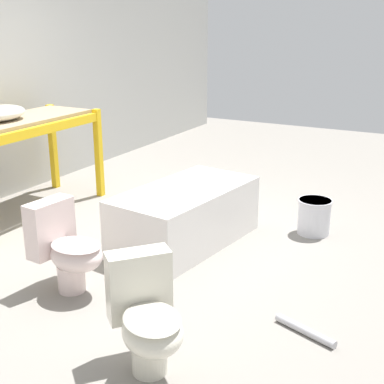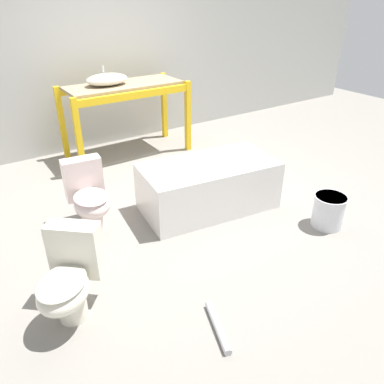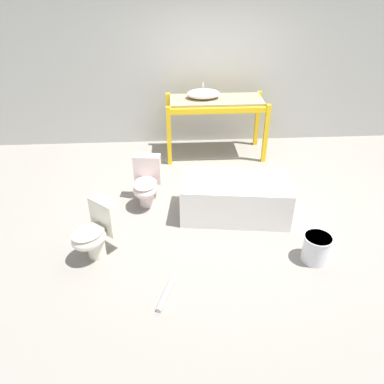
{
  "view_description": "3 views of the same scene",
  "coord_description": "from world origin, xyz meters",
  "px_view_note": "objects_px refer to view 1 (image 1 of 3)",
  "views": [
    {
      "loc": [
        -3.83,
        -2.66,
        1.95
      ],
      "look_at": [
        -0.35,
        -0.78,
        0.66
      ],
      "focal_mm": 50.0,
      "sensor_mm": 36.0,
      "label": 1
    },
    {
      "loc": [
        -2.02,
        -3.31,
        2.11
      ],
      "look_at": [
        -0.35,
        -0.82,
        0.48
      ],
      "focal_mm": 35.0,
      "sensor_mm": 36.0,
      "label": 2
    },
    {
      "loc": [
        -0.73,
        -4.59,
        2.97
      ],
      "look_at": [
        -0.5,
        -0.84,
        0.61
      ],
      "focal_mm": 35.0,
      "sensor_mm": 36.0,
      "label": 3
    }
  ],
  "objects_px": {
    "bathtub_main": "(185,212)",
    "toilet_near": "(67,248)",
    "sink_basin": "(0,113)",
    "toilet_far": "(147,317)",
    "bucket_white": "(314,216)"
  },
  "relations": [
    {
      "from": "bathtub_main",
      "to": "toilet_near",
      "type": "relative_size",
      "value": 2.21
    },
    {
      "from": "sink_basin",
      "to": "bathtub_main",
      "type": "xyz_separation_m",
      "value": [
        0.27,
        -1.91,
        -0.77
      ]
    },
    {
      "from": "toilet_far",
      "to": "bucket_white",
      "type": "bearing_deg",
      "value": 35.2
    },
    {
      "from": "bucket_white",
      "to": "toilet_near",
      "type": "bearing_deg",
      "value": 146.46
    },
    {
      "from": "sink_basin",
      "to": "toilet_far",
      "type": "relative_size",
      "value": 0.82
    },
    {
      "from": "bathtub_main",
      "to": "toilet_far",
      "type": "bearing_deg",
      "value": -150.22
    },
    {
      "from": "sink_basin",
      "to": "toilet_far",
      "type": "xyz_separation_m",
      "value": [
        -1.44,
        -2.61,
        -0.74
      ]
    },
    {
      "from": "bathtub_main",
      "to": "toilet_far",
      "type": "relative_size",
      "value": 2.21
    },
    {
      "from": "bucket_white",
      "to": "toilet_far",
      "type": "bearing_deg",
      "value": 174.13
    },
    {
      "from": "bathtub_main",
      "to": "bucket_white",
      "type": "xyz_separation_m",
      "value": [
        0.78,
        -0.96,
        -0.12
      ]
    },
    {
      "from": "bathtub_main",
      "to": "sink_basin",
      "type": "bearing_deg",
      "value": 105.44
    },
    {
      "from": "sink_basin",
      "to": "toilet_near",
      "type": "bearing_deg",
      "value": -120.43
    },
    {
      "from": "sink_basin",
      "to": "toilet_near",
      "type": "xyz_separation_m",
      "value": [
        -0.92,
        -1.56,
        -0.74
      ]
    },
    {
      "from": "toilet_far",
      "to": "bucket_white",
      "type": "height_order",
      "value": "toilet_far"
    },
    {
      "from": "toilet_far",
      "to": "sink_basin",
      "type": "bearing_deg",
      "value": 102.09
    }
  ]
}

